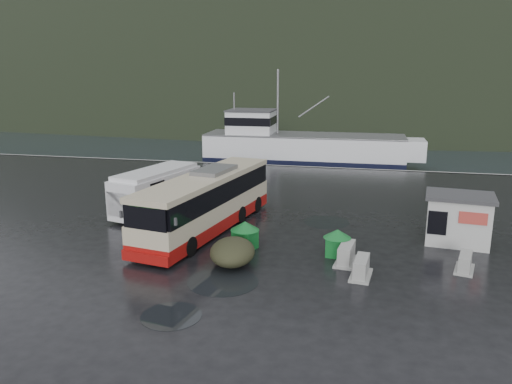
% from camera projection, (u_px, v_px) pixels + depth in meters
% --- Properties ---
extents(ground, '(160.00, 160.00, 0.00)m').
position_uv_depth(ground, '(220.00, 238.00, 25.38)').
color(ground, black).
rests_on(ground, ground).
extents(harbor_water, '(300.00, 180.00, 0.02)m').
position_uv_depth(harbor_water, '(339.00, 102.00, 129.70)').
color(harbor_water, black).
rests_on(harbor_water, ground).
extents(quay_edge, '(160.00, 0.60, 1.50)m').
position_uv_depth(quay_edge, '(283.00, 166.00, 44.35)').
color(quay_edge, '#999993').
rests_on(quay_edge, ground).
extents(headland, '(780.00, 540.00, 570.00)m').
position_uv_depth(headland, '(373.00, 85.00, 260.41)').
color(headland, black).
rests_on(headland, ground).
extents(coach_bus, '(4.91, 11.76, 3.23)m').
position_uv_depth(coach_bus, '(208.00, 230.00, 26.75)').
color(coach_bus, '#C5B695').
rests_on(coach_bus, ground).
extents(white_van, '(3.72, 6.73, 2.67)m').
position_uv_depth(white_van, '(158.00, 213.00, 29.94)').
color(white_van, white).
rests_on(white_van, ground).
extents(waste_bin_left, '(1.05, 1.05, 1.28)m').
position_uv_depth(waste_bin_left, '(336.00, 256.00, 23.02)').
color(waste_bin_left, '#126726').
rests_on(waste_bin_left, ground).
extents(waste_bin_right, '(1.28, 1.28, 1.38)m').
position_uv_depth(waste_bin_right, '(245.00, 249.00, 23.91)').
color(waste_bin_right, '#126726').
rests_on(waste_bin_right, ground).
extents(dome_tent, '(2.40, 3.06, 1.09)m').
position_uv_depth(dome_tent, '(233.00, 263.00, 22.12)').
color(dome_tent, '#2F301C').
rests_on(dome_tent, ground).
extents(ticket_kiosk, '(3.46, 2.80, 2.48)m').
position_uv_depth(ticket_kiosk, '(456.00, 243.00, 24.74)').
color(ticket_kiosk, beige).
rests_on(ticket_kiosk, ground).
extents(jersey_barrier_a, '(1.00, 1.72, 0.82)m').
position_uv_depth(jersey_barrier_a, '(361.00, 277.00, 20.72)').
color(jersey_barrier_a, '#999993').
rests_on(jersey_barrier_a, ground).
extents(jersey_barrier_b, '(1.09, 1.84, 0.87)m').
position_uv_depth(jersey_barrier_b, '(346.00, 263.00, 22.19)').
color(jersey_barrier_b, '#999993').
rests_on(jersey_barrier_b, ground).
extents(jersey_barrier_c, '(1.09, 1.63, 0.75)m').
position_uv_depth(jersey_barrier_c, '(464.00, 270.00, 21.34)').
color(jersey_barrier_c, '#999993').
rests_on(jersey_barrier_c, ground).
extents(fishing_trawler, '(24.16, 5.40, 9.66)m').
position_uv_depth(fishing_trawler, '(304.00, 152.00, 51.99)').
color(fishing_trawler, white).
rests_on(fishing_trawler, ground).
extents(puddles, '(6.80, 14.52, 0.01)m').
position_uv_depth(puddles, '(257.00, 263.00, 22.15)').
color(puddles, black).
rests_on(puddles, ground).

